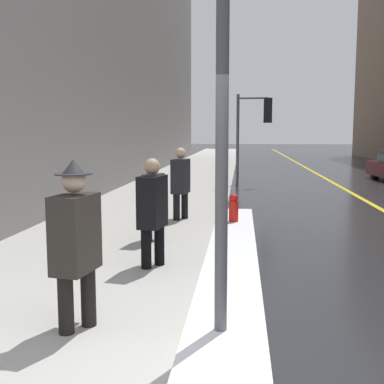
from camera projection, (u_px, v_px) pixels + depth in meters
sidewalk_slab at (180, 183)px, 18.75m from camera, size 4.00×80.00×0.01m
road_centre_stripe at (338, 185)px, 18.14m from camera, size 0.16×80.00×0.00m
snow_bank_curb at (232, 254)px, 7.66m from camera, size 0.79×8.58×0.11m
lamp_post at (222, 75)px, 4.31m from camera, size 0.28×0.28×4.09m
traffic_light_near at (257, 120)px, 17.72m from camera, size 1.31×0.33×3.39m
pedestrian_with_shoulder_bag at (76, 239)px, 4.75m from camera, size 0.40×0.76×1.73m
pedestrian_in_glasses at (153, 208)px, 7.03m from camera, size 0.39×0.76×1.62m
pedestrian_trailing at (153, 197)px, 8.75m from camera, size 0.36×0.52×1.47m
pedestrian_nearside at (181, 180)px, 10.89m from camera, size 0.40×0.77×1.65m
fire_hydrant at (234, 211)px, 10.16m from camera, size 0.20×0.20×0.70m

